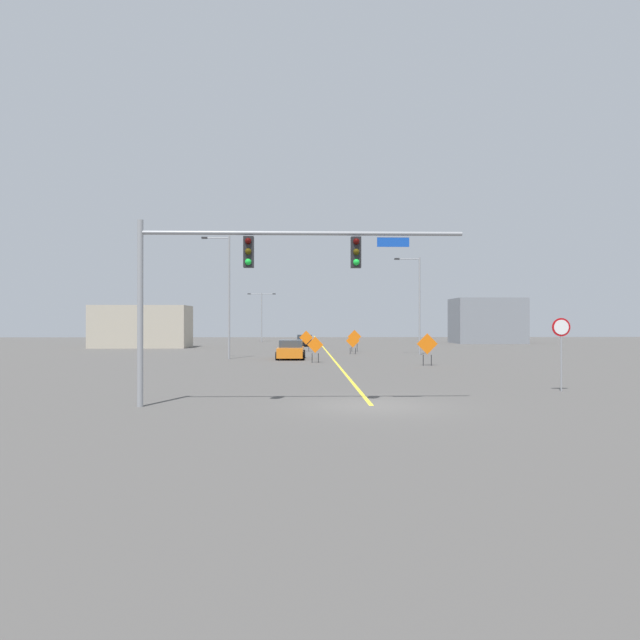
% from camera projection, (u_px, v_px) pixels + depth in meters
% --- Properties ---
extents(ground, '(187.93, 187.93, 0.00)m').
position_uv_depth(ground, '(372.00, 406.00, 20.00)').
color(ground, '#4C4947').
extents(road_centre_stripe, '(0.16, 104.41, 0.01)m').
position_uv_depth(road_centre_stripe, '(322.00, 346.00, 72.18)').
color(road_centre_stripe, yellow).
rests_on(road_centre_stripe, ground).
extents(traffic_signal_assembly, '(11.02, 0.44, 6.29)m').
position_uv_depth(traffic_signal_assembly, '(251.00, 267.00, 19.88)').
color(traffic_signal_assembly, gray).
rests_on(traffic_signal_assembly, ground).
extents(stop_sign, '(0.76, 0.07, 3.02)m').
position_uv_depth(stop_sign, '(561.00, 340.00, 24.15)').
color(stop_sign, gray).
rests_on(stop_sign, ground).
extents(street_lamp_near_right, '(2.30, 0.24, 8.59)m').
position_uv_depth(street_lamp_near_right, '(418.00, 301.00, 51.81)').
color(street_lamp_near_right, gray).
rests_on(street_lamp_near_right, ground).
extents(street_lamp_mid_right, '(2.21, 0.24, 9.57)m').
position_uv_depth(street_lamp_mid_right, '(227.00, 292.00, 45.74)').
color(street_lamp_mid_right, gray).
rests_on(street_lamp_mid_right, ground).
extents(street_lamp_far_right, '(4.08, 0.24, 7.17)m').
position_uv_depth(street_lamp_far_right, '(262.00, 312.00, 85.92)').
color(street_lamp_far_right, gray).
rests_on(street_lamp_far_right, ground).
extents(construction_sign_left_lane, '(1.39, 0.08, 2.12)m').
position_uv_depth(construction_sign_left_lane, '(427.00, 345.00, 38.61)').
color(construction_sign_left_lane, orange).
rests_on(construction_sign_left_lane, ground).
extents(construction_sign_median_far, '(1.22, 0.22, 1.80)m').
position_uv_depth(construction_sign_median_far, '(353.00, 342.00, 52.86)').
color(construction_sign_median_far, orange).
rests_on(construction_sign_median_far, ground).
extents(construction_sign_left_shoulder, '(1.14, 0.29, 1.84)m').
position_uv_depth(construction_sign_left_shoulder, '(315.00, 346.00, 41.51)').
color(construction_sign_left_shoulder, orange).
rests_on(construction_sign_left_shoulder, ground).
extents(construction_sign_right_shoulder, '(1.33, 0.16, 2.12)m').
position_uv_depth(construction_sign_right_shoulder, '(354.00, 338.00, 57.43)').
color(construction_sign_right_shoulder, orange).
rests_on(construction_sign_right_shoulder, ground).
extents(construction_sign_median_near, '(1.34, 0.38, 2.04)m').
position_uv_depth(construction_sign_median_near, '(306.00, 338.00, 57.60)').
color(construction_sign_median_near, orange).
rests_on(construction_sign_median_near, ground).
extents(car_orange_mid, '(2.26, 4.51, 1.47)m').
position_uv_depth(car_orange_mid, '(291.00, 350.00, 45.82)').
color(car_orange_mid, orange).
rests_on(car_orange_mid, ground).
extents(car_black_near, '(2.25, 3.96, 1.38)m').
position_uv_depth(car_black_near, '(304.00, 341.00, 70.68)').
color(car_black_near, black).
rests_on(car_black_near, ground).
extents(roadside_building_east, '(9.22, 6.69, 6.13)m').
position_uv_depth(roadside_building_east, '(487.00, 321.00, 80.54)').
color(roadside_building_east, gray).
rests_on(roadside_building_east, ground).
extents(roadside_building_west, '(10.55, 5.40, 4.75)m').
position_uv_depth(roadside_building_west, '(142.00, 327.00, 66.48)').
color(roadside_building_west, '#B2A893').
rests_on(roadside_building_west, ground).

